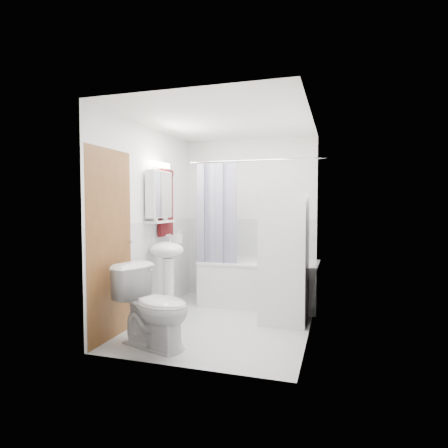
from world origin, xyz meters
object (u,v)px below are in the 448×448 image
(washer_dryer, at_px, (284,258))
(toilet, at_px, (154,307))
(bathtub, at_px, (259,281))
(sink, at_px, (167,262))

(washer_dryer, distance_m, toilet, 1.67)
(bathtub, xyz_separation_m, washer_dryer, (0.44, -0.67, 0.43))
(bathtub, height_order, sink, sink)
(sink, bearing_deg, toilet, -71.91)
(sink, distance_m, toilet, 1.02)
(bathtub, bearing_deg, toilet, -110.38)
(toilet, bearing_deg, bathtub, -3.31)
(sink, bearing_deg, washer_dryer, 9.83)
(sink, distance_m, washer_dryer, 1.45)
(bathtub, distance_m, sink, 1.40)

